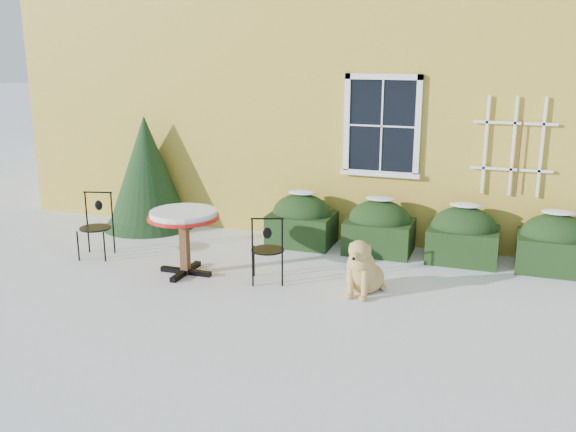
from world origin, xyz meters
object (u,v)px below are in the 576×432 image
at_px(patio_chair_far, 96,225).
at_px(evergreen_shrub, 147,183).
at_px(patio_chair_near, 268,249).
at_px(dog, 363,271).
at_px(bistro_table, 184,221).

bearing_deg(patio_chair_far, evergreen_shrub, 80.17).
height_order(evergreen_shrub, patio_chair_near, evergreen_shrub).
bearing_deg(evergreen_shrub, dog, -23.83).
bearing_deg(evergreen_shrub, bistro_table, -48.12).
height_order(evergreen_shrub, dog, evergreen_shrub).
relative_size(patio_chair_near, dog, 1.10).
xyz_separation_m(evergreen_shrub, dog, (4.44, -1.96, -0.49)).
relative_size(patio_chair_far, dog, 1.13).
distance_m(evergreen_shrub, bistro_table, 2.76).
height_order(patio_chair_far, dog, patio_chair_far).
bearing_deg(patio_chair_near, patio_chair_far, -23.74).
bearing_deg(patio_chair_far, dog, -16.90).
relative_size(evergreen_shrub, dog, 2.27).
bearing_deg(patio_chair_far, bistro_table, -23.70).
xyz_separation_m(bistro_table, patio_chair_far, (-1.70, 0.28, -0.29)).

